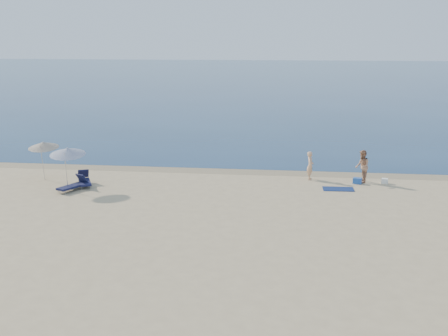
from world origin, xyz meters
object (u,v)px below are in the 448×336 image
object	(u,v)px
person_left	(310,166)
blue_cooler	(357,181)
person_right	(362,166)
umbrella_near	(67,151)

from	to	relation	value
person_left	blue_cooler	distance (m)	2.77
person_right	umbrella_near	bearing A→B (deg)	-79.14
blue_cooler	umbrella_near	xyz separation A→B (m)	(-15.47, -3.18, 1.93)
blue_cooler	person_left	bearing A→B (deg)	-176.24
person_right	blue_cooler	world-z (taller)	person_right
umbrella_near	person_left	bearing A→B (deg)	4.49
person_left	blue_cooler	xyz separation A→B (m)	(2.62, -0.62, -0.65)
person_right	umbrella_near	distance (m)	16.15
person_left	blue_cooler	size ratio (longest dim) A/B	3.54
person_right	umbrella_near	size ratio (longest dim) A/B	0.76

